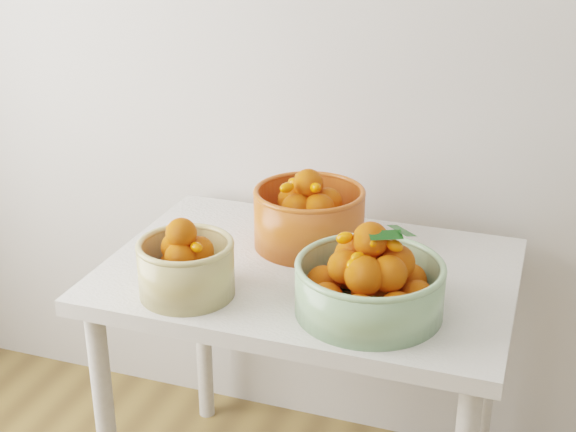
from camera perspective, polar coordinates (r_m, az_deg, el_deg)
name	(u,v)px	position (r m, az deg, el deg)	size (l,w,h in m)	color
table	(309,302)	(2.03, 1.49, -6.11)	(1.00, 0.70, 0.75)	silver
bowl_cream	(186,266)	(1.85, -7.28, -3.53)	(0.30, 0.30, 0.19)	tan
bowl_green	(370,282)	(1.77, 5.83, -4.72)	(0.39, 0.39, 0.21)	#87AF7E
bowl_orange	(309,216)	(2.08, 1.52, 0.02)	(0.37, 0.37, 0.21)	#C34719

